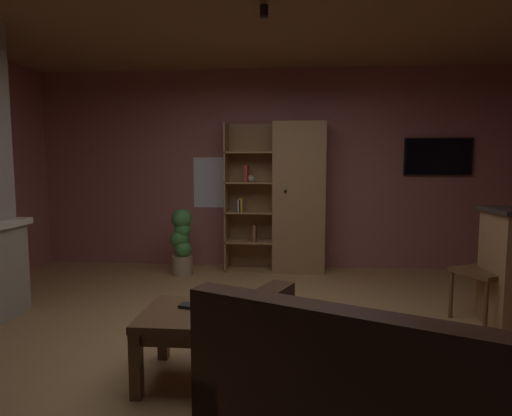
% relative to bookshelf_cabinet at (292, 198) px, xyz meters
% --- Properties ---
extents(floor, '(6.50, 5.32, 0.02)m').
position_rel_bookshelf_cabinet_xyz_m(floor, '(-0.31, -2.42, -0.99)').
color(floor, '#A37A4C').
rests_on(floor, ground).
extents(wall_back, '(6.62, 0.06, 2.73)m').
position_rel_bookshelf_cabinet_xyz_m(wall_back, '(-0.31, 0.27, 0.38)').
color(wall_back, '#9E5B56').
rests_on(wall_back, ground).
extents(window_pane_back, '(0.80, 0.01, 0.70)m').
position_rel_bookshelf_cabinet_xyz_m(window_pane_back, '(-0.98, 0.24, 0.20)').
color(window_pane_back, white).
extents(bookshelf_cabinet, '(1.32, 0.41, 1.98)m').
position_rel_bookshelf_cabinet_xyz_m(bookshelf_cabinet, '(0.00, 0.00, 0.00)').
color(bookshelf_cabinet, '#997047').
rests_on(bookshelf_cabinet, ground).
extents(leather_couch, '(1.89, 1.48, 0.84)m').
position_rel_bookshelf_cabinet_xyz_m(leather_couch, '(0.44, -3.69, -0.68)').
color(leather_couch, '#382116').
rests_on(leather_couch, ground).
extents(coffee_table, '(0.70, 0.61, 0.46)m').
position_rel_bookshelf_cabinet_xyz_m(coffee_table, '(-0.62, -2.96, -0.61)').
color(coffee_table, brown).
rests_on(coffee_table, ground).
extents(table_book_0, '(0.12, 0.11, 0.02)m').
position_rel_bookshelf_cabinet_xyz_m(table_book_0, '(-0.70, -2.90, -0.51)').
color(table_book_0, black).
rests_on(table_book_0, coffee_table).
extents(dining_chair, '(0.57, 0.57, 0.92)m').
position_rel_bookshelf_cabinet_xyz_m(dining_chair, '(1.79, -1.69, -0.45)').
color(dining_chair, brown).
rests_on(dining_chair, ground).
extents(potted_floor_plant, '(0.29, 0.30, 0.86)m').
position_rel_bookshelf_cabinet_xyz_m(potted_floor_plant, '(-1.42, -0.34, -0.53)').
color(potted_floor_plant, '#9E896B').
rests_on(potted_floor_plant, ground).
extents(wall_mounted_tv, '(0.88, 0.06, 0.49)m').
position_rel_bookshelf_cabinet_xyz_m(wall_mounted_tv, '(1.94, 0.21, 0.55)').
color(wall_mounted_tv, black).
extents(track_light_spot_1, '(0.07, 0.07, 0.09)m').
position_rel_bookshelf_cabinet_xyz_m(track_light_spot_1, '(-0.24, -2.06, 1.67)').
color(track_light_spot_1, black).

